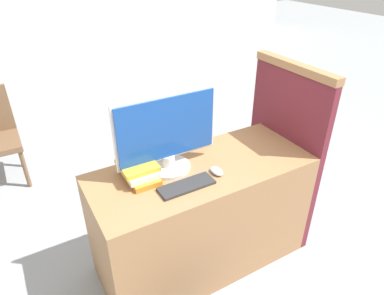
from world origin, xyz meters
The scene contains 7 objects.
ground_plane centered at (0.00, 0.00, 0.00)m, with size 20.00×20.00×0.00m, color #93999E.
desk centered at (0.00, 0.29, 0.38)m, with size 1.35×0.57×0.77m.
carrel_divider centered at (0.70, 0.34, 0.65)m, with size 0.07×0.67×1.28m.
monitor centered at (-0.18, 0.38, 0.99)m, with size 0.61×0.26×0.46m.
keyboard centered at (-0.17, 0.17, 0.78)m, with size 0.31×0.11×0.02m.
mouse centered at (0.04, 0.20, 0.78)m, with size 0.06×0.10×0.03m.
book_stack centered at (-0.36, 0.39, 0.81)m, with size 0.20×0.28×0.09m.
Camera 1 is at (-0.89, -1.14, 1.90)m, focal length 32.00 mm.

